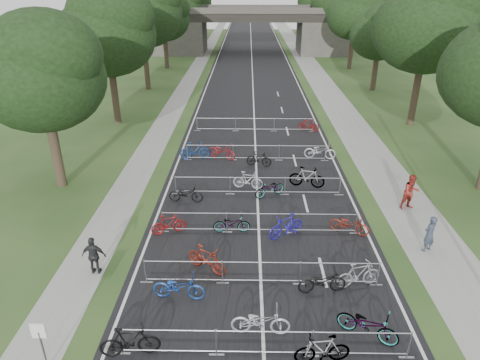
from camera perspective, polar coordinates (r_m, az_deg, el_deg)
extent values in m
cube|color=black|center=(57.56, 1.65, 14.29)|extent=(11.00, 140.00, 0.01)
cube|color=gray|center=(58.20, 9.80, 14.07)|extent=(3.00, 140.00, 0.01)
cube|color=gray|center=(57.97, -6.02, 14.25)|extent=(2.00, 140.00, 0.01)
cube|color=silver|center=(57.56, 1.65, 14.29)|extent=(0.12, 140.00, 0.00)
cube|color=#403E39|center=(72.82, -8.00, 18.41)|extent=(8.00, 8.00, 5.00)
cube|color=#403E39|center=(73.00, 11.12, 18.21)|extent=(8.00, 8.00, 5.00)
cube|color=black|center=(71.69, 1.61, 21.01)|extent=(30.00, 8.00, 1.20)
cube|color=#403E39|center=(67.83, 1.65, 21.61)|extent=(30.00, 0.40, 0.90)
cube|color=#403E39|center=(75.41, 1.60, 21.99)|extent=(30.00, 0.40, 0.90)
cylinder|color=#4C4C51|center=(15.35, -24.73, -19.95)|extent=(0.06, 0.06, 1.50)
cube|color=white|center=(14.82, -25.31, -17.74)|extent=(0.45, 0.04, 0.55)
cylinder|color=#33261C|center=(26.56, -23.34, 3.45)|extent=(0.56, 0.56, 4.20)
ellipsoid|color=black|center=(25.46, -24.95, 12.05)|extent=(6.72, 6.72, 5.51)
sphere|color=black|center=(24.53, -24.71, 14.90)|extent=(5.38, 5.38, 5.38)
sphere|color=black|center=(26.29, -25.17, 10.47)|extent=(4.37, 4.37, 4.37)
cylinder|color=#33261C|center=(37.20, -16.35, 10.82)|extent=(0.56, 0.56, 4.72)
ellipsoid|color=black|center=(36.40, -17.27, 17.87)|extent=(7.56, 7.56, 6.20)
sphere|color=black|center=(35.60, -16.87, 20.24)|extent=(6.05, 6.05, 6.05)
sphere|color=black|center=(37.14, -17.61, 16.48)|extent=(4.91, 4.91, 4.91)
cylinder|color=#33261C|center=(38.03, 22.34, 10.56)|extent=(0.56, 0.56, 5.11)
ellipsoid|color=black|center=(37.23, 23.66, 17.98)|extent=(8.18, 8.18, 6.70)
sphere|color=black|center=(36.87, 25.33, 20.23)|extent=(6.54, 6.54, 6.54)
sphere|color=black|center=(37.63, 22.37, 16.66)|extent=(5.31, 5.31, 5.31)
cylinder|color=#33261C|center=(48.49, -12.40, 14.79)|extent=(0.56, 0.56, 5.25)
ellipsoid|color=black|center=(47.86, -13.01, 20.83)|extent=(8.40, 8.40, 6.89)
sphere|color=black|center=(48.54, -13.35, 19.61)|extent=(5.46, 5.46, 5.46)
cylinder|color=#33261C|center=(49.29, 17.52, 13.56)|extent=(0.56, 0.56, 3.85)
ellipsoid|color=black|center=(48.73, 18.13, 17.88)|extent=(6.16, 6.16, 5.05)
sphere|color=black|center=(48.30, 19.22, 19.16)|extent=(4.93, 4.93, 4.93)
sphere|color=black|center=(49.16, 17.26, 17.14)|extent=(4.00, 4.00, 4.00)
cylinder|color=#33261C|center=(60.16, -9.83, 16.46)|extent=(0.56, 0.56, 4.20)
ellipsoid|color=black|center=(59.69, -10.14, 20.36)|extent=(6.72, 6.72, 5.51)
sphere|color=black|center=(58.99, -9.72, 21.65)|extent=(5.38, 5.38, 5.38)
sphere|color=black|center=(60.34, -10.48, 19.59)|extent=(4.37, 4.37, 4.37)
cylinder|color=#33261C|center=(60.69, 14.56, 16.26)|extent=(0.56, 0.56, 4.48)
ellipsoid|color=black|center=(60.20, 15.04, 20.37)|extent=(7.17, 7.17, 5.88)
sphere|color=black|center=(59.77, 15.91, 21.63)|extent=(5.73, 5.73, 5.73)
sphere|color=black|center=(60.65, 14.34, 19.62)|extent=(4.66, 4.66, 4.66)
cylinder|color=#33261C|center=(71.85, -8.12, 18.20)|extent=(0.56, 0.56, 4.72)
ellipsoid|color=black|center=(71.44, -8.36, 21.88)|extent=(7.56, 7.56, 6.20)
sphere|color=black|center=(72.07, -8.67, 21.14)|extent=(4.91, 4.91, 4.91)
cylinder|color=#33261C|center=(72.28, 12.49, 18.07)|extent=(0.56, 0.56, 5.11)
ellipsoid|color=black|center=(71.86, 12.89, 22.02)|extent=(8.18, 8.18, 6.70)
sphere|color=black|center=(72.32, 12.31, 21.28)|extent=(5.31, 5.31, 5.31)
cylinder|color=#33261C|center=(83.63, -6.86, 19.44)|extent=(0.56, 0.56, 5.25)
sphere|color=black|center=(83.87, -7.34, 22.24)|extent=(5.46, 5.46, 5.46)
cylinder|color=#33261C|center=(84.09, 10.91, 18.73)|extent=(0.56, 0.56, 3.85)
ellipsoid|color=black|center=(83.76, 11.14, 21.29)|extent=(6.16, 6.16, 5.05)
sphere|color=black|center=(83.30, 11.71, 22.08)|extent=(4.93, 4.93, 4.93)
sphere|color=black|center=(84.23, 10.68, 20.82)|extent=(4.00, 4.00, 4.00)
cylinder|color=#33261C|center=(95.53, -5.88, 19.89)|extent=(0.56, 0.56, 4.20)
ellipsoid|color=black|center=(95.23, -6.00, 22.36)|extent=(6.72, 6.72, 5.51)
sphere|color=black|center=(95.83, -6.26, 21.86)|extent=(4.37, 4.37, 4.37)
cylinder|color=#33261C|center=(95.86, 9.76, 19.78)|extent=(0.56, 0.56, 4.48)
ellipsoid|color=black|center=(95.56, 9.97, 22.40)|extent=(7.17, 7.17, 5.88)
sphere|color=black|center=(96.03, 9.56, 21.90)|extent=(4.66, 4.66, 4.66)
cylinder|color=#989A9F|center=(14.25, 3.30, -19.52)|extent=(9.20, 0.04, 0.04)
cylinder|color=#989A9F|center=(14.88, 3.21, -21.90)|extent=(9.20, 0.04, 0.04)
cylinder|color=#989A9F|center=(15.14, -15.61, -20.01)|extent=(0.05, 0.05, 1.10)
cube|color=#989A9F|center=(15.51, -15.36, -21.40)|extent=(0.50, 0.08, 0.03)
cylinder|color=#989A9F|center=(14.63, -3.19, -20.83)|extent=(0.05, 0.05, 1.10)
cube|color=#989A9F|center=(15.02, -3.13, -22.25)|extent=(0.50, 0.08, 0.03)
cylinder|color=#989A9F|center=(14.75, 9.63, -20.75)|extent=(0.05, 0.05, 1.10)
cube|color=#989A9F|center=(15.14, 9.47, -22.16)|extent=(0.50, 0.08, 0.03)
cylinder|color=#989A9F|center=(15.49, 21.63, -19.81)|extent=(0.05, 0.05, 1.10)
cube|color=#989A9F|center=(15.86, 21.30, -21.19)|extent=(0.50, 0.08, 0.03)
cylinder|color=#989A9F|center=(16.99, 2.88, -10.92)|extent=(9.20, 0.04, 0.04)
cylinder|color=#989A9F|center=(17.52, 2.82, -13.21)|extent=(9.20, 0.04, 0.04)
cylinder|color=#989A9F|center=(17.74, -12.51, -11.82)|extent=(0.05, 0.05, 1.10)
cube|color=#989A9F|center=(18.06, -12.35, -13.17)|extent=(0.50, 0.08, 0.03)
cylinder|color=#989A9F|center=(17.30, -2.36, -12.20)|extent=(0.05, 0.05, 1.10)
cube|color=#989A9F|center=(17.64, -2.32, -13.58)|extent=(0.50, 0.08, 0.03)
cylinder|color=#989A9F|center=(17.41, 8.01, -12.20)|extent=(0.05, 0.05, 1.10)
cube|color=#989A9F|center=(17.74, 7.90, -13.58)|extent=(0.50, 0.08, 0.03)
cylinder|color=#989A9F|center=(18.04, 17.93, -11.85)|extent=(0.05, 0.05, 1.10)
cube|color=#989A9F|center=(18.36, 17.71, -13.18)|extent=(0.50, 0.08, 0.03)
cylinder|color=#989A9F|center=(20.17, 2.58, -4.51)|extent=(9.20, 0.04, 0.04)
cylinder|color=#989A9F|center=(20.62, 2.54, -6.60)|extent=(9.20, 0.04, 0.04)
cylinder|color=#989A9F|center=(20.81, -10.27, -5.52)|extent=(0.05, 0.05, 1.10)
cube|color=#989A9F|center=(21.09, -10.16, -6.77)|extent=(0.50, 0.08, 0.03)
cylinder|color=#989A9F|center=(20.44, -1.77, -5.69)|extent=(0.05, 0.05, 1.10)
cube|color=#989A9F|center=(20.72, -1.75, -6.95)|extent=(0.50, 0.08, 0.03)
cylinder|color=#989A9F|center=(20.53, 6.86, -5.73)|extent=(0.05, 0.05, 1.10)
cube|color=#989A9F|center=(20.81, 6.78, -6.99)|extent=(0.50, 0.08, 0.03)
cylinder|color=#989A9F|center=(21.07, 15.22, -5.65)|extent=(0.05, 0.05, 1.10)
cube|color=#989A9F|center=(21.34, 15.06, -6.88)|extent=(0.50, 0.08, 0.03)
cylinder|color=#989A9F|center=(23.72, 2.36, 0.32)|extent=(9.20, 0.04, 0.04)
cylinder|color=#989A9F|center=(24.11, 2.33, -1.56)|extent=(9.20, 0.04, 0.04)
cylinder|color=#989A9F|center=(24.27, -8.58, -0.67)|extent=(0.05, 0.05, 1.10)
cube|color=#989A9F|center=(24.50, -8.50, -1.80)|extent=(0.50, 0.08, 0.03)
cylinder|color=#989A9F|center=(23.95, -1.33, -0.74)|extent=(0.05, 0.05, 1.10)
cube|color=#989A9F|center=(24.19, -1.31, -1.87)|extent=(0.50, 0.08, 0.03)
cylinder|color=#989A9F|center=(24.03, 6.00, -0.79)|extent=(0.05, 0.05, 1.10)
cube|color=#989A9F|center=(24.27, 5.94, -1.92)|extent=(0.50, 0.08, 0.03)
cylinder|color=#989A9F|center=(24.49, 13.17, -0.83)|extent=(0.05, 0.05, 1.10)
cube|color=#989A9F|center=(24.72, 13.05, -1.94)|extent=(0.50, 0.08, 0.03)
cylinder|color=#989A9F|center=(28.33, 2.17, 4.61)|extent=(9.20, 0.04, 0.04)
cylinder|color=#989A9F|center=(28.65, 2.14, 2.99)|extent=(9.20, 0.04, 0.04)
cylinder|color=#989A9F|center=(28.79, -7.06, 3.71)|extent=(0.05, 0.05, 1.10)
cube|color=#989A9F|center=(28.99, -7.00, 2.73)|extent=(0.50, 0.08, 0.03)
cylinder|color=#989A9F|center=(28.52, -0.94, 3.70)|extent=(0.05, 0.05, 1.10)
cube|color=#989A9F|center=(28.72, -0.93, 2.70)|extent=(0.50, 0.08, 0.03)
cylinder|color=#989A9F|center=(28.58, 5.23, 3.64)|extent=(0.05, 0.05, 1.10)
cube|color=#989A9F|center=(28.79, 5.19, 2.65)|extent=(0.50, 0.08, 0.03)
cylinder|color=#989A9F|center=(28.97, 11.30, 3.54)|extent=(0.05, 0.05, 1.10)
cube|color=#989A9F|center=(29.17, 11.21, 2.57)|extent=(0.50, 0.08, 0.03)
cylinder|color=#989A9F|center=(34.00, 2.00, 8.21)|extent=(9.20, 0.04, 0.04)
cylinder|color=#989A9F|center=(34.27, 1.98, 6.82)|extent=(9.20, 0.04, 0.04)
cylinder|color=#989A9F|center=(34.38, -5.76, 7.42)|extent=(0.05, 0.05, 1.10)
cube|color=#989A9F|center=(34.55, -5.72, 6.57)|extent=(0.50, 0.08, 0.03)
cylinder|color=#989A9F|center=(34.16, -0.60, 7.42)|extent=(0.05, 0.05, 1.10)
cube|color=#989A9F|center=(34.33, -0.60, 6.57)|extent=(0.50, 0.08, 0.03)
cylinder|color=#989A9F|center=(34.22, 4.58, 7.37)|extent=(0.05, 0.05, 1.10)
cube|color=#989A9F|center=(34.39, 4.55, 6.52)|extent=(0.50, 0.08, 0.03)
cylinder|color=#989A9F|center=(34.54, 9.70, 7.26)|extent=(0.05, 0.05, 1.10)
cube|color=#989A9F|center=(34.71, 9.64, 6.42)|extent=(0.50, 0.08, 0.03)
imported|color=black|center=(15.01, -14.49, -20.14)|extent=(2.00, 0.84, 1.17)
imported|color=#B5B6BE|center=(15.31, 2.76, -18.30)|extent=(2.06, 0.78, 1.07)
imported|color=#989A9F|center=(14.65, 10.92, -21.32)|extent=(1.85, 0.72, 1.09)
imported|color=#989A9F|center=(15.75, 16.66, -17.98)|extent=(2.21, 1.69, 1.11)
imported|color=#1C459D|center=(16.79, -8.17, -13.93)|extent=(2.07, 0.88, 1.06)
imported|color=maroon|center=(17.99, -4.50, -10.48)|extent=(1.93, 1.52, 1.17)
imported|color=black|center=(17.23, 10.90, -13.15)|extent=(1.95, 0.86, 0.99)
imported|color=#929398|center=(17.77, 15.50, -12.08)|extent=(1.95, 1.00, 1.13)
imported|color=maroon|center=(20.67, -9.50, -5.83)|extent=(1.73, 1.00, 1.00)
imported|color=#989A9F|center=(20.52, -1.14, -5.83)|extent=(1.79, 0.70, 0.93)
imported|color=#231C9D|center=(20.23, 6.17, -6.09)|extent=(1.93, 1.49, 1.16)
imported|color=maroon|center=(21.05, 14.39, -5.76)|extent=(1.98, 1.33, 0.98)
imported|color=black|center=(23.35, -7.24, -1.84)|extent=(1.91, 0.76, 0.98)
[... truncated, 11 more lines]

